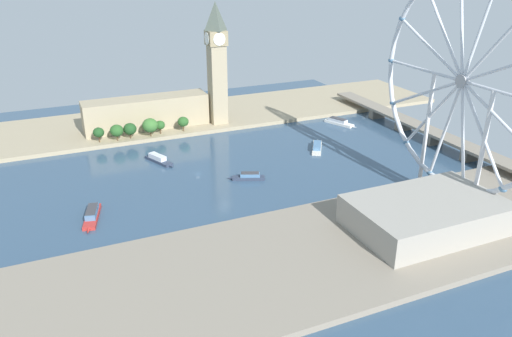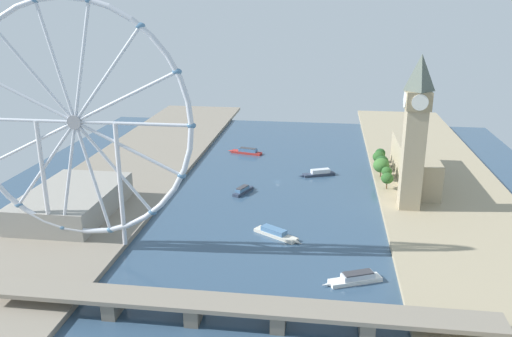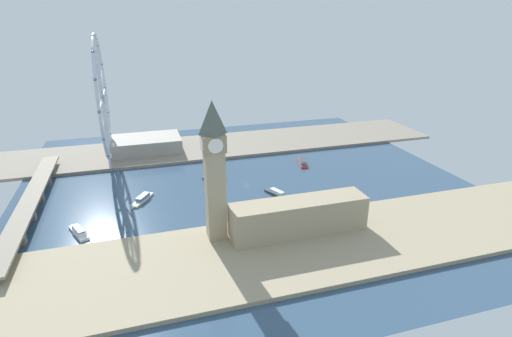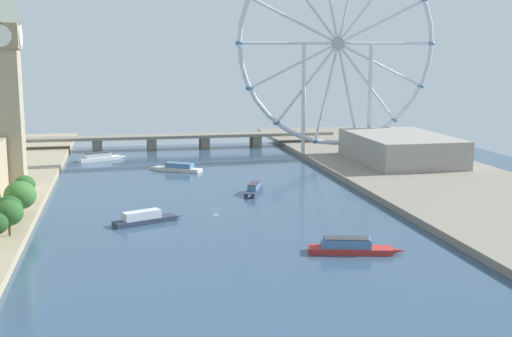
{
  "view_description": "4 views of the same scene",
  "coord_description": "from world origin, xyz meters",
  "px_view_note": "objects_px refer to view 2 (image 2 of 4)",
  "views": [
    {
      "loc": [
        291.68,
        -86.29,
        133.45
      ],
      "look_at": [
        21.49,
        32.18,
        6.67
      ],
      "focal_mm": 35.5,
      "sensor_mm": 36.0,
      "label": 1
    },
    {
      "loc": [
        -33.7,
        366.07,
        128.9
      ],
      "look_at": [
        16.32,
        -0.89,
        9.29
      ],
      "focal_mm": 36.73,
      "sensor_mm": 36.0,
      "label": 2
    },
    {
      "loc": [
        -331.49,
        92.03,
        150.38
      ],
      "look_at": [
        -8.71,
        -6.6,
        18.32
      ],
      "focal_mm": 28.34,
      "sensor_mm": 36.0,
      "label": 3
    },
    {
      "loc": [
        -38.22,
        -273.68,
        65.29
      ],
      "look_at": [
        15.29,
        -9.55,
        18.32
      ],
      "focal_mm": 47.37,
      "sensor_mm": 36.0,
      "label": 4
    }
  ],
  "objects_px": {
    "clock_tower": "(415,131)",
    "ferris_wheel": "(75,123)",
    "tour_boat_2": "(247,151)",
    "tour_boat_3": "(276,233)",
    "tour_boat_0": "(355,278)",
    "tour_boat_4": "(319,173)",
    "river_bridge": "(236,307)",
    "tour_boat_1": "(243,190)",
    "riverside_hall": "(72,202)",
    "parliament_block": "(414,163)"
  },
  "relations": [
    {
      "from": "ferris_wheel",
      "to": "tour_boat_1",
      "type": "xyz_separation_m",
      "value": [
        -70.76,
        -94.53,
        -67.44
      ]
    },
    {
      "from": "riverside_hall",
      "to": "tour_boat_3",
      "type": "bearing_deg",
      "value": 175.58
    },
    {
      "from": "clock_tower",
      "to": "tour_boat_1",
      "type": "height_order",
      "value": "clock_tower"
    },
    {
      "from": "parliament_block",
      "to": "tour_boat_3",
      "type": "relative_size",
      "value": 3.29
    },
    {
      "from": "parliament_block",
      "to": "tour_boat_1",
      "type": "xyz_separation_m",
      "value": [
        120.41,
        37.47,
        -13.34
      ]
    },
    {
      "from": "parliament_block",
      "to": "tour_boat_3",
      "type": "bearing_deg",
      "value": 49.08
    },
    {
      "from": "clock_tower",
      "to": "tour_boat_2",
      "type": "relative_size",
      "value": 2.99
    },
    {
      "from": "river_bridge",
      "to": "tour_boat_0",
      "type": "xyz_separation_m",
      "value": [
        -50.86,
        -40.2,
        -5.23
      ]
    },
    {
      "from": "tour_boat_2",
      "to": "parliament_block",
      "type": "bearing_deg",
      "value": 170.11
    },
    {
      "from": "ferris_wheel",
      "to": "tour_boat_0",
      "type": "bearing_deg",
      "value": 172.56
    },
    {
      "from": "river_bridge",
      "to": "tour_boat_3",
      "type": "distance_m",
      "value": 86.65
    },
    {
      "from": "tour_boat_4",
      "to": "clock_tower",
      "type": "bearing_deg",
      "value": 108.91
    },
    {
      "from": "clock_tower",
      "to": "riverside_hall",
      "type": "bearing_deg",
      "value": 10.46
    },
    {
      "from": "clock_tower",
      "to": "ferris_wheel",
      "type": "height_order",
      "value": "ferris_wheel"
    },
    {
      "from": "riverside_hall",
      "to": "tour_boat_1",
      "type": "bearing_deg",
      "value": -149.38
    },
    {
      "from": "river_bridge",
      "to": "tour_boat_3",
      "type": "height_order",
      "value": "river_bridge"
    },
    {
      "from": "tour_boat_4",
      "to": "tour_boat_0",
      "type": "bearing_deg",
      "value": 74.62
    },
    {
      "from": "tour_boat_1",
      "to": "clock_tower",
      "type": "bearing_deg",
      "value": -77.38
    },
    {
      "from": "ferris_wheel",
      "to": "tour_boat_3",
      "type": "height_order",
      "value": "ferris_wheel"
    },
    {
      "from": "tour_boat_1",
      "to": "tour_boat_4",
      "type": "height_order",
      "value": "tour_boat_4"
    },
    {
      "from": "river_bridge",
      "to": "riverside_hall",
      "type": "bearing_deg",
      "value": -38.92
    },
    {
      "from": "tour_boat_2",
      "to": "tour_boat_3",
      "type": "height_order",
      "value": "tour_boat_2"
    },
    {
      "from": "parliament_block",
      "to": "tour_boat_2",
      "type": "bearing_deg",
      "value": -24.28
    },
    {
      "from": "parliament_block",
      "to": "riverside_hall",
      "type": "bearing_deg",
      "value": 23.58
    },
    {
      "from": "tour_boat_4",
      "to": "parliament_block",
      "type": "bearing_deg",
      "value": 150.71
    },
    {
      "from": "tour_boat_3",
      "to": "tour_boat_4",
      "type": "bearing_deg",
      "value": 110.94
    },
    {
      "from": "tour_boat_0",
      "to": "tour_boat_2",
      "type": "height_order",
      "value": "tour_boat_2"
    },
    {
      "from": "clock_tower",
      "to": "tour_boat_4",
      "type": "relative_size",
      "value": 3.4
    },
    {
      "from": "clock_tower",
      "to": "river_bridge",
      "type": "relative_size",
      "value": 0.45
    },
    {
      "from": "clock_tower",
      "to": "river_bridge",
      "type": "height_order",
      "value": "clock_tower"
    },
    {
      "from": "tour_boat_0",
      "to": "tour_boat_4",
      "type": "relative_size",
      "value": 1.04
    },
    {
      "from": "tour_boat_2",
      "to": "tour_boat_3",
      "type": "xyz_separation_m",
      "value": [
        -42.17,
        164.82,
        -0.22
      ]
    },
    {
      "from": "ferris_wheel",
      "to": "riverside_hall",
      "type": "relative_size",
      "value": 1.69
    },
    {
      "from": "ferris_wheel",
      "to": "tour_boat_2",
      "type": "bearing_deg",
      "value": -106.85
    },
    {
      "from": "riverside_hall",
      "to": "river_bridge",
      "type": "xyz_separation_m",
      "value": [
        -118.76,
        95.91,
        -3.32
      ]
    },
    {
      "from": "ferris_wheel",
      "to": "tour_boat_1",
      "type": "bearing_deg",
      "value": -126.81
    },
    {
      "from": "ferris_wheel",
      "to": "tour_boat_4",
      "type": "bearing_deg",
      "value": -131.22
    },
    {
      "from": "tour_boat_1",
      "to": "tour_boat_2",
      "type": "bearing_deg",
      "value": 30.05
    },
    {
      "from": "clock_tower",
      "to": "ferris_wheel",
      "type": "relative_size",
      "value": 0.75
    },
    {
      "from": "clock_tower",
      "to": "tour_boat_1",
      "type": "distance_m",
      "value": 122.2
    },
    {
      "from": "riverside_hall",
      "to": "tour_boat_1",
      "type": "xyz_separation_m",
      "value": [
        -97.2,
        -57.53,
        -8.69
      ]
    },
    {
      "from": "river_bridge",
      "to": "tour_boat_4",
      "type": "bearing_deg",
      "value": -98.62
    },
    {
      "from": "tour_boat_0",
      "to": "tour_boat_2",
      "type": "distance_m",
      "value": 227.24
    },
    {
      "from": "riverside_hall",
      "to": "tour_boat_4",
      "type": "height_order",
      "value": "riverside_hall"
    },
    {
      "from": "ferris_wheel",
      "to": "river_bridge",
      "type": "xyz_separation_m",
      "value": [
        -92.32,
        58.91,
        -62.07
      ]
    },
    {
      "from": "clock_tower",
      "to": "tour_boat_3",
      "type": "height_order",
      "value": "clock_tower"
    },
    {
      "from": "tour_boat_2",
      "to": "tour_boat_4",
      "type": "distance_m",
      "value": 82.85
    },
    {
      "from": "tour_boat_0",
      "to": "tour_boat_4",
      "type": "distance_m",
      "value": 159.85
    },
    {
      "from": "tour_boat_2",
      "to": "tour_boat_3",
      "type": "bearing_deg",
      "value": 118.74
    },
    {
      "from": "ferris_wheel",
      "to": "tour_boat_0",
      "type": "xyz_separation_m",
      "value": [
        -143.18,
        18.71,
        -67.31
      ]
    }
  ]
}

